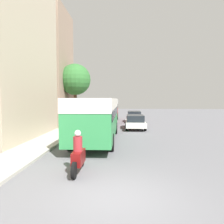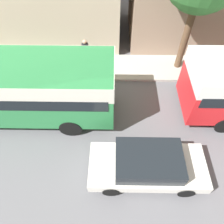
{
  "view_description": "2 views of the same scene",
  "coord_description": "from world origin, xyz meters",
  "px_view_note": "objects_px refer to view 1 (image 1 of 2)",
  "views": [
    {
      "loc": [
        0.16,
        -6.34,
        2.96
      ],
      "look_at": [
        -0.98,
        15.08,
        1.69
      ],
      "focal_mm": 35.0,
      "sensor_mm": 36.0,
      "label": 1
    },
    {
      "loc": [
        4.91,
        14.0,
        8.5
      ],
      "look_at": [
        -0.23,
        13.92,
        1.99
      ],
      "focal_mm": 35.0,
      "sensor_mm": 36.0,
      "label": 2
    }
  ],
  "objects_px": {
    "bus_following": "(107,107)",
    "car_far_curb": "(135,122)",
    "pedestrian_walking_away": "(64,121)",
    "car_crossing": "(134,116)",
    "bus_lead": "(97,113)",
    "motorcycle_behind_lead": "(78,156)",
    "pedestrian_near_curb": "(83,112)"
  },
  "relations": [
    {
      "from": "bus_following",
      "to": "car_far_curb",
      "type": "xyz_separation_m",
      "value": [
        3.25,
        -6.63,
        -1.19
      ]
    },
    {
      "from": "pedestrian_walking_away",
      "to": "car_far_curb",
      "type": "bearing_deg",
      "value": 24.53
    },
    {
      "from": "bus_following",
      "to": "car_crossing",
      "type": "bearing_deg",
      "value": -0.19
    },
    {
      "from": "bus_lead",
      "to": "car_crossing",
      "type": "height_order",
      "value": "bus_lead"
    },
    {
      "from": "motorcycle_behind_lead",
      "to": "pedestrian_walking_away",
      "type": "bearing_deg",
      "value": 108.48
    },
    {
      "from": "bus_following",
      "to": "pedestrian_near_curb",
      "type": "bearing_deg",
      "value": 134.87
    },
    {
      "from": "motorcycle_behind_lead",
      "to": "pedestrian_walking_away",
      "type": "distance_m",
      "value": 10.71
    },
    {
      "from": "bus_lead",
      "to": "pedestrian_near_curb",
      "type": "height_order",
      "value": "bus_lead"
    },
    {
      "from": "pedestrian_near_curb",
      "to": "pedestrian_walking_away",
      "type": "height_order",
      "value": "pedestrian_walking_away"
    },
    {
      "from": "bus_following",
      "to": "motorcycle_behind_lead",
      "type": "bearing_deg",
      "value": -89.19
    },
    {
      "from": "bus_following",
      "to": "pedestrian_walking_away",
      "type": "height_order",
      "value": "bus_following"
    },
    {
      "from": "bus_following",
      "to": "car_crossing",
      "type": "relative_size",
      "value": 2.19
    },
    {
      "from": "car_far_curb",
      "to": "pedestrian_near_curb",
      "type": "xyz_separation_m",
      "value": [
        -7.14,
        10.53,
        0.32
      ]
    },
    {
      "from": "bus_following",
      "to": "motorcycle_behind_lead",
      "type": "relative_size",
      "value": 4.27
    },
    {
      "from": "bus_lead",
      "to": "car_far_curb",
      "type": "height_order",
      "value": "bus_lead"
    },
    {
      "from": "motorcycle_behind_lead",
      "to": "bus_lead",
      "type": "bearing_deg",
      "value": 90.36
    },
    {
      "from": "car_crossing",
      "to": "car_far_curb",
      "type": "xyz_separation_m",
      "value": [
        -0.2,
        -6.62,
        -0.01
      ]
    },
    {
      "from": "motorcycle_behind_lead",
      "to": "pedestrian_near_curb",
      "type": "distance_m",
      "value": 23.96
    },
    {
      "from": "bus_lead",
      "to": "car_far_curb",
      "type": "relative_size",
      "value": 2.24
    },
    {
      "from": "car_far_curb",
      "to": "pedestrian_walking_away",
      "type": "height_order",
      "value": "pedestrian_walking_away"
    },
    {
      "from": "pedestrian_near_curb",
      "to": "pedestrian_walking_away",
      "type": "xyz_separation_m",
      "value": [
        0.77,
        -13.44,
        0.0
      ]
    },
    {
      "from": "bus_following",
      "to": "car_far_curb",
      "type": "bearing_deg",
      "value": -63.87
    },
    {
      "from": "car_far_curb",
      "to": "bus_following",
      "type": "bearing_deg",
      "value": -63.87
    },
    {
      "from": "motorcycle_behind_lead",
      "to": "car_far_curb",
      "type": "xyz_separation_m",
      "value": [
        2.97,
        13.06,
        0.05
      ]
    },
    {
      "from": "bus_lead",
      "to": "car_far_curb",
      "type": "bearing_deg",
      "value": 64.49
    },
    {
      "from": "bus_following",
      "to": "car_crossing",
      "type": "xyz_separation_m",
      "value": [
        3.45,
        -0.01,
        -1.18
      ]
    },
    {
      "from": "car_crossing",
      "to": "pedestrian_near_curb",
      "type": "height_order",
      "value": "pedestrian_near_curb"
    },
    {
      "from": "bus_following",
      "to": "car_far_curb",
      "type": "distance_m",
      "value": 7.48
    },
    {
      "from": "car_crossing",
      "to": "car_far_curb",
      "type": "relative_size",
      "value": 0.97
    },
    {
      "from": "motorcycle_behind_lead",
      "to": "car_far_curb",
      "type": "height_order",
      "value": "motorcycle_behind_lead"
    },
    {
      "from": "car_far_curb",
      "to": "pedestrian_walking_away",
      "type": "distance_m",
      "value": 7.01
    },
    {
      "from": "pedestrian_near_curb",
      "to": "bus_lead",
      "type": "bearing_deg",
      "value": -76.25
    }
  ]
}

